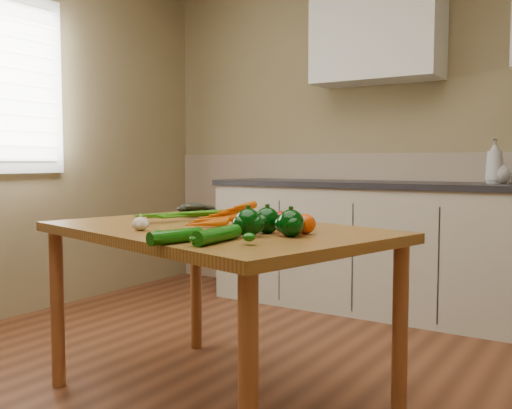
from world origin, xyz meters
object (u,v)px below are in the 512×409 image
object	(u,v)px
pepper_c	(248,223)
tomato_c	(305,224)
pepper_b	(291,223)
zucchini_a	(217,235)
carrot_bunch	(213,216)
pepper_a	(267,220)
soap_bottle_c	(500,170)
soap_bottle_a	(494,161)
leafy_greens	(199,206)
tomato_a	(281,219)
garlic_bulb	(140,224)
tomato_b	(303,222)
table	(214,247)
zucchini_b	(176,236)

from	to	relation	value
pepper_c	tomato_c	xyz separation A→B (m)	(0.14, 0.18, -0.01)
pepper_b	zucchini_a	size ratio (longest dim) A/B	0.40
carrot_bunch	pepper_a	distance (m)	0.39
soap_bottle_c	pepper_b	bearing A→B (deg)	10.32
carrot_bunch	pepper_b	bearing A→B (deg)	-6.51
soap_bottle_a	leafy_greens	world-z (taller)	soap_bottle_a
pepper_c	tomato_a	size ratio (longest dim) A/B	1.37
garlic_bulb	pepper_c	bearing A→B (deg)	10.95
leafy_greens	pepper_a	world-z (taller)	leafy_greens
carrot_bunch	tomato_b	xyz separation A→B (m)	(0.44, 0.00, -0.00)
garlic_bulb	tomato_b	world-z (taller)	tomato_b
soap_bottle_a	tomato_c	size ratio (longest dim) A/B	3.41
soap_bottle_a	pepper_a	bearing A→B (deg)	-100.37
tomato_a	tomato_b	xyz separation A→B (m)	(0.12, -0.04, -0.00)
tomato_c	table	bearing A→B (deg)	-179.91
tomato_b	zucchini_a	bearing A→B (deg)	-100.36
garlic_bulb	pepper_a	world-z (taller)	pepper_a
soap_bottle_a	pepper_c	world-z (taller)	soap_bottle_a
garlic_bulb	table	bearing A→B (deg)	58.53
pepper_c	tomato_b	distance (m)	0.28
leafy_greens	pepper_b	size ratio (longest dim) A/B	2.10
soap_bottle_a	pepper_a	size ratio (longest dim) A/B	2.89
soap_bottle_a	tomato_b	world-z (taller)	soap_bottle_a
table	tomato_a	world-z (taller)	tomato_a
leafy_greens	pepper_a	xyz separation A→B (m)	(0.63, -0.38, -0.00)
soap_bottle_c	zucchini_b	size ratio (longest dim) A/B	0.84
pepper_a	pepper_c	world-z (taller)	pepper_c
zucchini_a	zucchini_b	distance (m)	0.14
pepper_b	pepper_c	xyz separation A→B (m)	(-0.13, -0.08, 0.00)
leafy_greens	table	bearing A→B (deg)	-44.12
carrot_bunch	zucchini_b	world-z (taller)	carrot_bunch
soap_bottle_a	pepper_c	size ratio (longest dim) A/B	2.80
table	zucchini_b	xyz separation A→B (m)	(0.19, -0.46, 0.11)
table	pepper_b	bearing A→B (deg)	1.09
pepper_b	tomato_a	distance (m)	0.29
carrot_bunch	zucchini_a	distance (m)	0.58
pepper_a	tomato_b	world-z (taller)	pepper_a
garlic_bulb	carrot_bunch	bearing A→B (deg)	74.81
pepper_a	zucchini_b	distance (m)	0.42
leafy_greens	tomato_a	world-z (taller)	leafy_greens
tomato_c	zucchini_b	bearing A→B (deg)	-118.10
tomato_a	garlic_bulb	bearing A→B (deg)	-136.45
tomato_a	zucchini_b	world-z (taller)	tomato_a
leafy_greens	pepper_c	xyz separation A→B (m)	(0.62, -0.50, -0.00)
zucchini_a	pepper_c	bearing A→B (deg)	90.58
soap_bottle_a	zucchini_a	size ratio (longest dim) A/B	1.15
carrot_bunch	zucchini_b	size ratio (longest dim) A/B	1.29
tomato_b	tomato_c	distance (m)	0.10
carrot_bunch	leafy_greens	size ratio (longest dim) A/B	1.30
carrot_bunch	tomato_c	xyz separation A→B (m)	(0.50, -0.09, 0.00)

